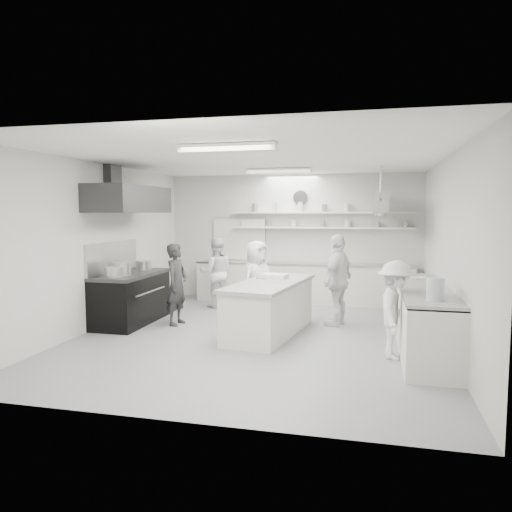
% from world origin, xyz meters
% --- Properties ---
extents(floor, '(6.00, 7.00, 0.02)m').
position_xyz_m(floor, '(0.00, 0.00, -0.01)').
color(floor, gray).
rests_on(floor, ground).
extents(ceiling, '(6.00, 7.00, 0.02)m').
position_xyz_m(ceiling, '(0.00, 0.00, 3.01)').
color(ceiling, white).
rests_on(ceiling, wall_back).
extents(wall_back, '(6.00, 0.04, 3.00)m').
position_xyz_m(wall_back, '(0.00, 3.50, 1.50)').
color(wall_back, beige).
rests_on(wall_back, floor).
extents(wall_front, '(6.00, 0.04, 3.00)m').
position_xyz_m(wall_front, '(0.00, -3.50, 1.50)').
color(wall_front, beige).
rests_on(wall_front, floor).
extents(wall_left, '(0.04, 7.00, 3.00)m').
position_xyz_m(wall_left, '(-3.00, 0.00, 1.50)').
color(wall_left, beige).
rests_on(wall_left, floor).
extents(wall_right, '(0.04, 7.00, 3.00)m').
position_xyz_m(wall_right, '(3.00, 0.00, 1.50)').
color(wall_right, beige).
rests_on(wall_right, floor).
extents(stove, '(0.80, 1.80, 0.90)m').
position_xyz_m(stove, '(-2.60, 0.40, 0.45)').
color(stove, black).
rests_on(stove, floor).
extents(exhaust_hood, '(0.85, 2.00, 0.50)m').
position_xyz_m(exhaust_hood, '(-2.60, 0.40, 2.35)').
color(exhaust_hood, '#313031').
rests_on(exhaust_hood, wall_left).
extents(back_counter, '(5.00, 0.60, 0.92)m').
position_xyz_m(back_counter, '(0.30, 3.20, 0.46)').
color(back_counter, silver).
rests_on(back_counter, floor).
extents(shelf_lower, '(4.20, 0.26, 0.04)m').
position_xyz_m(shelf_lower, '(0.70, 3.37, 1.75)').
color(shelf_lower, silver).
rests_on(shelf_lower, wall_back).
extents(shelf_upper, '(4.20, 0.26, 0.04)m').
position_xyz_m(shelf_upper, '(0.70, 3.37, 2.10)').
color(shelf_upper, silver).
rests_on(shelf_upper, wall_back).
extents(pass_through_window, '(1.30, 0.04, 1.00)m').
position_xyz_m(pass_through_window, '(-1.30, 3.48, 1.45)').
color(pass_through_window, black).
rests_on(pass_through_window, wall_back).
extents(wall_clock, '(0.32, 0.05, 0.32)m').
position_xyz_m(wall_clock, '(0.20, 3.46, 2.45)').
color(wall_clock, white).
rests_on(wall_clock, wall_back).
extents(right_counter, '(0.74, 3.30, 0.94)m').
position_xyz_m(right_counter, '(2.65, -0.20, 0.47)').
color(right_counter, silver).
rests_on(right_counter, floor).
extents(pot_rack, '(0.30, 1.60, 0.40)m').
position_xyz_m(pot_rack, '(2.00, 2.40, 2.30)').
color(pot_rack, '#B0B0B2').
rests_on(pot_rack, ceiling).
extents(light_fixture_front, '(1.30, 0.25, 0.10)m').
position_xyz_m(light_fixture_front, '(0.00, -1.80, 2.94)').
color(light_fixture_front, silver).
rests_on(light_fixture_front, ceiling).
extents(light_fixture_rear, '(1.30, 0.25, 0.10)m').
position_xyz_m(light_fixture_rear, '(0.00, 1.80, 2.94)').
color(light_fixture_rear, silver).
rests_on(light_fixture_rear, ceiling).
extents(prep_island, '(1.20, 2.45, 0.87)m').
position_xyz_m(prep_island, '(0.15, 0.20, 0.43)').
color(prep_island, silver).
rests_on(prep_island, floor).
extents(stove_pot, '(0.35, 0.35, 0.29)m').
position_xyz_m(stove_pot, '(-2.60, 0.06, 1.06)').
color(stove_pot, '#B0B0B2').
rests_on(stove_pot, stove).
extents(cook_stove, '(0.42, 0.59, 1.53)m').
position_xyz_m(cook_stove, '(-1.69, 0.46, 0.76)').
color(cook_stove, '#272727').
rests_on(cook_stove, floor).
extents(cook_back, '(0.91, 0.81, 1.54)m').
position_xyz_m(cook_back, '(-1.50, 2.25, 0.77)').
color(cook_back, white).
rests_on(cook_back, floor).
extents(cook_island_left, '(0.77, 0.90, 1.57)m').
position_xyz_m(cook_island_left, '(-0.29, 1.06, 0.78)').
color(cook_island_left, white).
rests_on(cook_island_left, floor).
extents(cook_island_right, '(0.75, 1.08, 1.71)m').
position_xyz_m(cook_island_right, '(1.25, 1.12, 0.85)').
color(cook_island_right, white).
rests_on(cook_island_right, floor).
extents(cook_right, '(0.66, 0.99, 1.43)m').
position_xyz_m(cook_right, '(2.20, -0.77, 0.71)').
color(cook_right, white).
rests_on(cook_right, floor).
extents(bowl_island_a, '(0.27, 0.27, 0.07)m').
position_xyz_m(bowl_island_a, '(-0.06, 0.58, 0.90)').
color(bowl_island_a, '#B0B0B2').
rests_on(bowl_island_a, prep_island).
extents(bowl_island_b, '(0.22, 0.22, 0.06)m').
position_xyz_m(bowl_island_b, '(0.25, 0.11, 0.90)').
color(bowl_island_b, silver).
rests_on(bowl_island_b, prep_island).
extents(bowl_right, '(0.33, 0.33, 0.06)m').
position_xyz_m(bowl_right, '(2.62, 0.72, 0.97)').
color(bowl_right, silver).
rests_on(bowl_right, right_counter).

